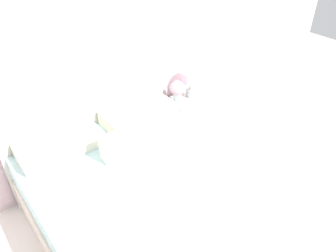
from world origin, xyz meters
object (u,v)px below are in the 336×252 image
Objects in this scene: nightstand at (188,121)px; table_lamp at (190,79)px; flower_vase at (177,90)px; bed at (144,198)px.

table_lamp is (0.06, 0.06, 0.54)m from nightstand.
flower_vase reaches higher than nightstand.
table_lamp reaches higher than flower_vase.
bed is at bearing -146.78° from table_lamp.
nightstand is 2.16× the size of flower_vase.
nightstand is 1.84× the size of table_lamp.
table_lamp is 0.22m from flower_vase.
bed reaches higher than nightstand.
bed reaches higher than table_lamp.
table_lamp is 1.18× the size of flower_vase.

